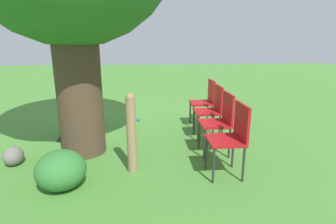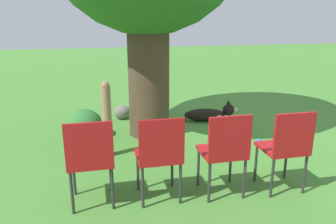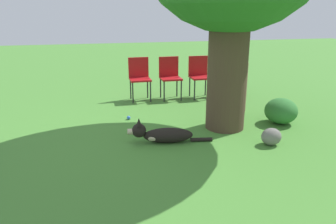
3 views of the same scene
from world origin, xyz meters
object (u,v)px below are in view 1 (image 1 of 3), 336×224
object	(u,v)px
dog	(76,122)
red_chair_2	(220,119)
fence_post	(131,133)
tennis_ball	(138,119)
red_chair_0	(205,99)
red_chair_1	(212,108)
red_chair_3	(232,134)

from	to	relation	value
dog	red_chair_2	xyz separation A→B (m)	(-2.43, 1.39, 0.41)
fence_post	tennis_ball	size ratio (longest dim) A/B	15.11
red_chair_0	red_chair_2	size ratio (longest dim) A/B	1.00
red_chair_1	red_chair_3	bearing A→B (deg)	85.93
red_chair_0	red_chair_1	bearing A→B (deg)	85.93
fence_post	red_chair_0	bearing A→B (deg)	-126.92
dog	red_chair_3	bearing A→B (deg)	-121.89
red_chair_0	red_chair_3	bearing A→B (deg)	85.93
red_chair_0	dog	bearing A→B (deg)	-1.57
fence_post	red_chair_3	distance (m)	1.24
dog	red_chair_0	world-z (taller)	red_chair_0
dog	red_chair_1	bearing A→B (deg)	-97.39
dog	tennis_ball	bearing A→B (deg)	-64.37
dog	red_chair_2	distance (m)	2.83
tennis_ball	dog	bearing A→B (deg)	16.70
fence_post	tennis_ball	distance (m)	2.27
dog	red_chair_0	xyz separation A→B (m)	(-2.52, 0.06, 0.41)
red_chair_1	dog	bearing A→B (deg)	-16.61
red_chair_1	red_chair_2	bearing A→B (deg)	85.93
fence_post	red_chair_2	distance (m)	1.35
red_chair_3	tennis_ball	xyz separation A→B (m)	(1.20, -2.42, -0.50)
red_chair_0	red_chair_1	world-z (taller)	same
red_chair_0	red_chair_3	distance (m)	2.01
dog	red_chair_2	bearing A→B (deg)	-110.88
red_chair_0	red_chair_1	xyz separation A→B (m)	(0.04, 0.67, 0.00)
red_chair_2	red_chair_3	world-z (taller)	same
dog	fence_post	world-z (taller)	fence_post
fence_post	red_chair_0	world-z (taller)	fence_post
fence_post	tennis_ball	xyz separation A→B (m)	(-0.02, -2.21, -0.49)
dog	red_chair_3	xyz separation A→B (m)	(-2.39, 2.06, 0.41)
red_chair_0	red_chair_3	xyz separation A→B (m)	(0.13, 2.00, 0.00)
red_chair_0	red_chair_1	size ratio (longest dim) A/B	1.00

